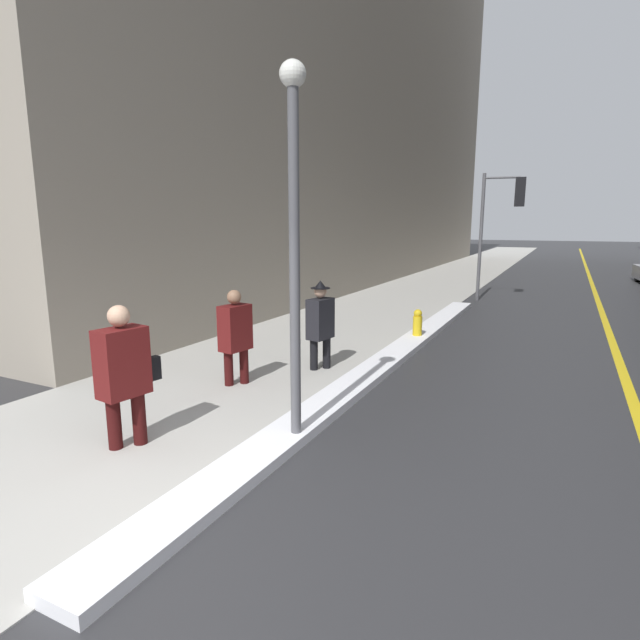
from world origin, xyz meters
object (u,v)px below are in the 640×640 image
object	(u,v)px
pedestrian_in_glasses	(235,333)
pedestrian_in_fedora	(320,321)
fire_hydrant	(417,325)
pedestrian_with_shoulder_bag	(124,370)
traffic_light_near	(504,209)
lamp_post	(294,221)

from	to	relation	value
pedestrian_in_glasses	pedestrian_in_fedora	distance (m)	1.58
pedestrian_in_glasses	fire_hydrant	xyz separation A→B (m)	(1.75, 4.25, -0.50)
pedestrian_with_shoulder_bag	fire_hydrant	world-z (taller)	pedestrian_with_shoulder_bag
pedestrian_with_shoulder_bag	traffic_light_near	bearing A→B (deg)	178.54
lamp_post	fire_hydrant	xyz separation A→B (m)	(-0.13, 5.69, -2.20)
pedestrian_in_fedora	fire_hydrant	size ratio (longest dim) A/B	2.25
pedestrian_with_shoulder_bag	pedestrian_in_fedora	size ratio (longest dim) A/B	1.05
fire_hydrant	pedestrian_in_fedora	bearing A→B (deg)	-107.85
lamp_post	fire_hydrant	world-z (taller)	lamp_post
traffic_light_near	pedestrian_in_glasses	bearing A→B (deg)	-111.68
lamp_post	pedestrian_with_shoulder_bag	xyz separation A→B (m)	(-1.67, -0.96, -1.63)
lamp_post	traffic_light_near	bearing A→B (deg)	86.66
fire_hydrant	pedestrian_with_shoulder_bag	bearing A→B (deg)	-103.04
lamp_post	pedestrian_in_fedora	size ratio (longest dim) A/B	2.65
pedestrian_in_glasses	pedestrian_in_fedora	bearing A→B (deg)	157.65
lamp_post	traffic_light_near	xyz separation A→B (m)	(0.73, 12.45, 0.42)
pedestrian_with_shoulder_bag	fire_hydrant	size ratio (longest dim) A/B	2.36
traffic_light_near	pedestrian_in_fedora	size ratio (longest dim) A/B	2.61
traffic_light_near	fire_hydrant	size ratio (longest dim) A/B	5.87
traffic_light_near	pedestrian_in_fedora	xyz separation A→B (m)	(-1.79, -9.66, -2.11)
pedestrian_in_glasses	fire_hydrant	distance (m)	4.62
traffic_light_near	fire_hydrant	world-z (taller)	traffic_light_near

